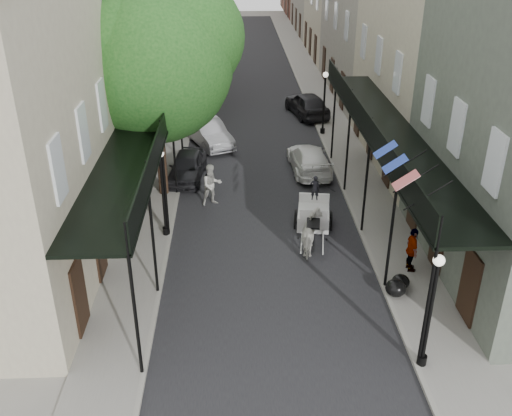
{
  "coord_description": "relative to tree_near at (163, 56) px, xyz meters",
  "views": [
    {
      "loc": [
        -1.24,
        -14.54,
        11.71
      ],
      "look_at": [
        -0.43,
        5.3,
        1.6
      ],
      "focal_mm": 40.0,
      "sensor_mm": 36.0,
      "label": 1
    }
  ],
  "objects": [
    {
      "name": "car_right_near",
      "position": [
        6.8,
        2.39,
        -5.83
      ],
      "size": [
        2.08,
        4.65,
        1.32
      ],
      "primitive_type": "imported",
      "rotation": [
        0.0,
        0.0,
        3.19
      ],
      "color": "white",
      "rests_on": "ground"
    },
    {
      "name": "sidewalk_right",
      "position": [
        9.2,
        9.82,
        -6.43
      ],
      "size": [
        2.2,
        90.0,
        0.12
      ],
      "primitive_type": "cube",
      "color": "gray",
      "rests_on": "ground"
    },
    {
      "name": "pedestrian_walking",
      "position": [
        1.91,
        -1.26,
        -5.52
      ],
      "size": [
        1.15,
        1.03,
        1.94
      ],
      "primitive_type": "imported",
      "rotation": [
        0.0,
        0.0,
        0.38
      ],
      "color": "#B2B1A8",
      "rests_on": "ground"
    },
    {
      "name": "tree_far",
      "position": [
        -0.05,
        14.0,
        -0.65
      ],
      "size": [
        6.45,
        6.0,
        8.61
      ],
      "color": "#382619",
      "rests_on": "sidewalk_left"
    },
    {
      "name": "car_left_near",
      "position": [
        0.6,
        1.67,
        -5.81
      ],
      "size": [
        1.98,
        4.13,
        1.36
      ],
      "primitive_type": "imported",
      "rotation": [
        0.0,
        0.0,
        -0.1
      ],
      "color": "black",
      "rests_on": "ground"
    },
    {
      "name": "pedestrian_sidewalk_left",
      "position": [
        -1.52,
        11.39,
        -5.46
      ],
      "size": [
        1.32,
        0.99,
        1.82
      ],
      "primitive_type": "imported",
      "rotation": [
        0.0,
        0.0,
        3.43
      ],
      "color": "gray",
      "rests_on": "sidewalk_left"
    },
    {
      "name": "lamppost_left",
      "position": [
        0.1,
        -4.18,
        -4.44
      ],
      "size": [
        0.32,
        0.32,
        3.71
      ],
      "color": "black",
      "rests_on": "sidewalk_left"
    },
    {
      "name": "building_row_right",
      "position": [
        12.8,
        19.82,
        -1.24
      ],
      "size": [
        5.0,
        80.0,
        10.5
      ],
      "primitive_type": "cube",
      "color": "gray",
      "rests_on": "ground"
    },
    {
      "name": "gallery_left",
      "position": [
        -0.59,
        -3.2,
        -2.44
      ],
      "size": [
        2.2,
        18.05,
        4.88
      ],
      "color": "black",
      "rests_on": "sidewalk_left"
    },
    {
      "name": "pedestrian_sidewalk_right",
      "position": [
        9.34,
        -7.24,
        -5.51
      ],
      "size": [
        0.45,
        1.02,
        1.72
      ],
      "primitive_type": "imported",
      "rotation": [
        0.0,
        0.0,
        1.54
      ],
      "color": "gray",
      "rests_on": "sidewalk_right"
    },
    {
      "name": "gallery_right",
      "position": [
        8.99,
        -3.2,
        -2.44
      ],
      "size": [
        2.2,
        18.05,
        4.88
      ],
      "color": "black",
      "rests_on": "sidewalk_right"
    },
    {
      "name": "ground",
      "position": [
        4.2,
        -10.18,
        -6.49
      ],
      "size": [
        140.0,
        140.0,
        0.0
      ],
      "primitive_type": "plane",
      "color": "gray",
      "rests_on": "ground"
    },
    {
      "name": "lamppost_right_far",
      "position": [
        8.3,
        7.82,
        -4.44
      ],
      "size": [
        0.32,
        0.32,
        3.71
      ],
      "color": "black",
      "rests_on": "sidewalk_right"
    },
    {
      "name": "building_row_left",
      "position": [
        -4.4,
        19.82,
        -1.24
      ],
      "size": [
        5.0,
        80.0,
        10.5
      ],
      "primitive_type": "cube",
      "color": "#B5AD90",
      "rests_on": "ground"
    },
    {
      "name": "carriage",
      "position": [
        6.3,
        -3.16,
        -5.49
      ],
      "size": [
        1.77,
        2.43,
        2.57
      ],
      "rotation": [
        0.0,
        0.0,
        -0.15
      ],
      "color": "black",
      "rests_on": "ground"
    },
    {
      "name": "car_right_far",
      "position": [
        7.8,
        11.66,
        -5.7
      ],
      "size": [
        2.88,
        4.95,
        1.58
      ],
      "primitive_type": "imported",
      "rotation": [
        0.0,
        0.0,
        3.37
      ],
      "color": "black",
      "rests_on": "ground"
    },
    {
      "name": "car_left_far",
      "position": [
        0.62,
        22.14,
        -5.83
      ],
      "size": [
        2.9,
        5.01,
        1.31
      ],
      "primitive_type": "imported",
      "rotation": [
        0.0,
        0.0,
        -0.16
      ],
      "color": "black",
      "rests_on": "ground"
    },
    {
      "name": "lamppost_right_near",
      "position": [
        8.3,
        -12.18,
        -4.44
      ],
      "size": [
        0.32,
        0.32,
        3.71
      ],
      "color": "black",
      "rests_on": "sidewalk_right"
    },
    {
      "name": "horse",
      "position": [
        5.95,
        -5.53,
        -5.72
      ],
      "size": [
        1.09,
        1.92,
        1.54
      ],
      "primitive_type": "imported",
      "rotation": [
        0.0,
        0.0,
        2.99
      ],
      "color": "silver",
      "rests_on": "ground"
    },
    {
      "name": "road",
      "position": [
        4.2,
        9.82,
        -6.48
      ],
      "size": [
        8.0,
        90.0,
        0.01
      ],
      "primitive_type": "cube",
      "color": "black",
      "rests_on": "ground"
    },
    {
      "name": "car_left_mid",
      "position": [
        1.5,
        6.43,
        -5.75
      ],
      "size": [
        3.2,
        4.71,
        1.47
      ],
      "primitive_type": "imported",
      "rotation": [
        0.0,
        0.0,
        0.41
      ],
      "color": "#9D9DA2",
      "rests_on": "ground"
    },
    {
      "name": "trash_bags",
      "position": [
        8.51,
        -8.62,
        -6.09
      ],
      "size": [
        0.96,
        1.11,
        0.6
      ],
      "color": "black",
      "rests_on": "sidewalk_right"
    },
    {
      "name": "sidewalk_left",
      "position": [
        -0.8,
        9.82,
        -6.43
      ],
      "size": [
        2.2,
        90.0,
        0.12
      ],
      "primitive_type": "cube",
      "color": "gray",
      "rests_on": "ground"
    },
    {
      "name": "tree_near",
      "position": [
        0.0,
        0.0,
        0.0
      ],
      "size": [
        7.31,
        6.8,
        9.63
      ],
      "color": "#382619",
      "rests_on": "sidewalk_left"
    }
  ]
}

